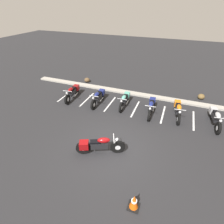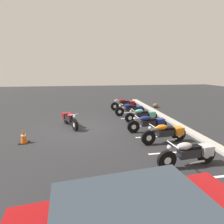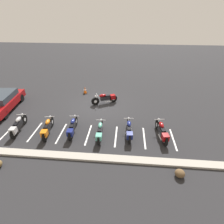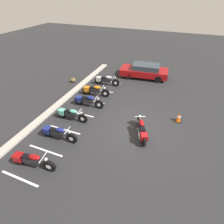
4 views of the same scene
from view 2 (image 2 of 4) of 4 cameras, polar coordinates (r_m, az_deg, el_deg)
The scene contains 18 objects.
ground at distance 10.24m, azimuth -11.20°, elevation -5.25°, with size 60.00×60.00×0.00m, color #262628.
motorcycle_maroon_featured at distance 10.58m, azimuth -13.78°, elevation -2.12°, with size 2.10×1.08×0.88m.
parked_bike_0 at distance 14.81m, azimuth 4.25°, elevation 2.58°, with size 0.72×2.27×0.89m.
parked_bike_1 at distance 12.90m, azimuth 6.34°, elevation 0.90°, with size 0.63×2.23×0.88m.
parked_bike_2 at distance 11.33m, azimuth 10.09°, elevation -1.03°, with size 0.61×2.16×0.85m.
parked_bike_3 at distance 9.61m, azimuth 12.13°, elevation -3.59°, with size 0.63×2.24×0.88m.
parked_bike_4 at distance 8.34m, azimuth 17.36°, elevation -6.53°, with size 0.68×2.23×0.88m.
parked_bike_5 at distance 6.68m, azimuth 24.24°, elevation -12.15°, with size 0.66×2.24×0.88m.
concrete_curb at distance 11.57m, azimuth 19.68°, elevation -3.32°, with size 18.00×0.50×0.12m, color #A8A399.
landscape_rock_0 at distance 16.16m, azimuth 14.03°, elevation 2.09°, with size 0.47×0.47×0.38m, color brown.
traffic_cone at distance 8.95m, azimuth -26.92°, elevation -7.18°, with size 0.40×0.40×0.64m.
stall_line_0 at distance 15.63m, azimuth 4.06°, elevation 1.38°, with size 0.10×2.10×0.00m, color white.
stall_line_1 at distance 13.95m, azimuth 5.68°, elevation -0.10°, with size 0.10×2.10×0.00m, color white.
stall_line_2 at distance 12.29m, azimuth 7.74°, elevation -1.99°, with size 0.10×2.10×0.00m, color white.
stall_line_3 at distance 10.67m, azimuth 10.44°, elevation -4.45°, with size 0.10×2.10×0.00m, color white.
stall_line_4 at distance 9.11m, azimuth 14.13°, elevation -7.76°, with size 0.10×2.10×0.00m, color white.
stall_line_5 at distance 7.64m, azimuth 19.38°, elevation -12.32°, with size 0.10×2.10×0.00m, color white.
stall_line_6 at distance 6.33m, azimuth 27.29°, elevation -18.71°, with size 0.10×2.10×0.00m, color white.
Camera 2 is at (9.71, 0.49, 3.20)m, focal length 28.00 mm.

